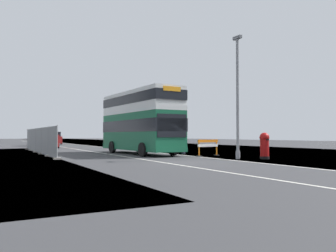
{
  "coord_description": "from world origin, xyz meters",
  "views": [
    {
      "loc": [
        -9.75,
        -17.3,
        1.51
      ],
      "look_at": [
        2.37,
        5.61,
        2.2
      ],
      "focal_mm": 37.04,
      "sensor_mm": 36.0,
      "label": 1
    }
  ],
  "objects": [
    {
      "name": "car_receding_far",
      "position": [
        0.45,
        42.55,
        0.96
      ],
      "size": [
        2.01,
        4.59,
        2.05
      ],
      "color": "maroon",
      "rests_on": "ground"
    },
    {
      "name": "car_receding_mid",
      "position": [
        -3.3,
        34.75,
        1.08
      ],
      "size": [
        1.96,
        4.16,
        2.3
      ],
      "color": "gray",
      "rests_on": "ground"
    },
    {
      "name": "double_decker_bus",
      "position": [
        1.27,
        8.38,
        2.65
      ],
      "size": [
        3.12,
        10.21,
        4.98
      ],
      "color": "#145638",
      "rests_on": "ground"
    },
    {
      "name": "car_oncoming_near",
      "position": [
        -3.24,
        24.84,
        1.05
      ],
      "size": [
        2.04,
        3.8,
        2.21
      ],
      "color": "maroon",
      "rests_on": "ground"
    },
    {
      "name": "ground",
      "position": [
        0.66,
        0.09,
        -0.05
      ],
      "size": [
        140.0,
        280.0,
        0.1
      ],
      "color": "#38383A"
    },
    {
      "name": "pedestrian_at_kerb",
      "position": [
        4.5,
        6.97,
        0.92
      ],
      "size": [
        0.34,
        0.34,
        1.81
      ],
      "color": "#2D3342",
      "rests_on": "ground"
    },
    {
      "name": "lamppost_foreground",
      "position": [
        4.36,
        -0.06,
        3.68
      ],
      "size": [
        0.29,
        0.7,
        7.81
      ],
      "color": "gray",
      "rests_on": "ground"
    },
    {
      "name": "construction_site_fence",
      "position": [
        -5.78,
        13.42,
        1.03
      ],
      "size": [
        0.44,
        17.2,
        2.15
      ],
      "color": "#A8AAAD",
      "rests_on": "ground"
    },
    {
      "name": "roadworks_barrier",
      "position": [
        4.47,
        3.41,
        0.78
      ],
      "size": [
        1.98,
        0.8,
        1.2
      ],
      "color": "orange",
      "rests_on": "ground"
    },
    {
      "name": "red_pillar_postbox",
      "position": [
        5.95,
        -0.74,
        0.92
      ],
      "size": [
        0.61,
        0.61,
        1.68
      ],
      "color": "black",
      "rests_on": "ground"
    }
  ]
}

